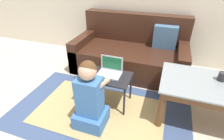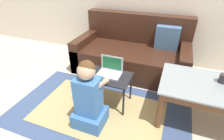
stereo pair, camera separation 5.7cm
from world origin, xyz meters
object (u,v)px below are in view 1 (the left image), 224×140
(person_seated, at_px, (90,99))
(cup_on_table, at_px, (222,77))
(coffee_table, at_px, (219,91))
(laptop_desk, at_px, (105,79))
(computer_mouse, at_px, (91,72))
(laptop, at_px, (110,72))
(couch, at_px, (131,53))

(person_seated, bearing_deg, cup_on_table, 24.70)
(coffee_table, xyz_separation_m, cup_on_table, (0.01, 0.10, 0.12))
(cup_on_table, bearing_deg, laptop_desk, -171.65)
(computer_mouse, distance_m, cup_on_table, 1.45)
(laptop, bearing_deg, person_seated, -97.94)
(coffee_table, relative_size, laptop, 4.27)
(computer_mouse, bearing_deg, laptop_desk, 4.65)
(coffee_table, relative_size, computer_mouse, 12.28)
(coffee_table, relative_size, person_seated, 1.50)
(laptop_desk, xyz_separation_m, person_seated, (-0.01, -0.40, -0.01))
(couch, xyz_separation_m, person_seated, (-0.11, -1.38, 0.06))
(couch, xyz_separation_m, laptop_desk, (-0.09, -0.98, 0.07))
(couch, xyz_separation_m, laptop, (-0.04, -0.94, 0.16))
(laptop_desk, bearing_deg, couch, 84.61)
(couch, height_order, person_seated, couch)
(laptop, bearing_deg, cup_on_table, 6.61)
(coffee_table, height_order, cup_on_table, cup_on_table)
(coffee_table, xyz_separation_m, person_seated, (-1.26, -0.49, -0.07))
(couch, xyz_separation_m, cup_on_table, (1.17, -0.80, 0.25))
(couch, distance_m, cup_on_table, 1.44)
(computer_mouse, xyz_separation_m, person_seated, (0.16, -0.39, -0.08))
(couch, bearing_deg, laptop_desk, -95.39)
(laptop_desk, xyz_separation_m, computer_mouse, (-0.17, -0.01, 0.06))
(couch, bearing_deg, computer_mouse, -104.90)
(couch, distance_m, computer_mouse, 1.04)
(laptop, distance_m, person_seated, 0.46)
(couch, height_order, laptop_desk, couch)
(couch, relative_size, person_seated, 2.24)
(computer_mouse, bearing_deg, laptop, 14.84)
(computer_mouse, bearing_deg, cup_on_table, 7.91)
(laptop_desk, bearing_deg, coffee_table, 4.03)
(computer_mouse, xyz_separation_m, cup_on_table, (1.43, 0.20, 0.12))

